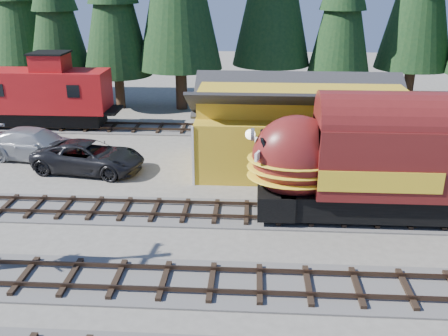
# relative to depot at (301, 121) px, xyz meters

# --- Properties ---
(ground) EXTENTS (120.00, 120.00, 0.00)m
(ground) POSITION_rel_depot_xyz_m (0.00, -10.50, -2.96)
(ground) COLOR #6B665B
(ground) RESTS_ON ground
(track_spur) EXTENTS (32.00, 3.20, 0.33)m
(track_spur) POSITION_rel_depot_xyz_m (-10.00, 7.50, -2.90)
(track_spur) COLOR #4C4947
(track_spur) RESTS_ON ground
(depot) EXTENTS (12.80, 7.00, 5.30)m
(depot) POSITION_rel_depot_xyz_m (0.00, 0.00, 0.00)
(depot) COLOR gold
(depot) RESTS_ON ground
(locomotive) EXTENTS (17.18, 3.41, 4.67)m
(locomotive) POSITION_rel_depot_xyz_m (5.28, -6.50, -0.26)
(locomotive) COLOR black
(locomotive) RESTS_ON ground
(caboose) EXTENTS (10.11, 2.93, 5.26)m
(caboose) POSITION_rel_depot_xyz_m (-18.62, 7.50, -0.36)
(caboose) COLOR black
(caboose) RESTS_ON ground
(pickup_truck_a) EXTENTS (6.88, 3.95, 1.81)m
(pickup_truck_a) POSITION_rel_depot_xyz_m (-12.40, -1.25, -2.06)
(pickup_truck_a) COLOR black
(pickup_truck_a) RESTS_ON ground
(pickup_truck_b) EXTENTS (6.89, 3.57, 1.91)m
(pickup_truck_b) POSITION_rel_depot_xyz_m (-16.37, 0.68, -2.01)
(pickup_truck_b) COLOR #9B9DA2
(pickup_truck_b) RESTS_ON ground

